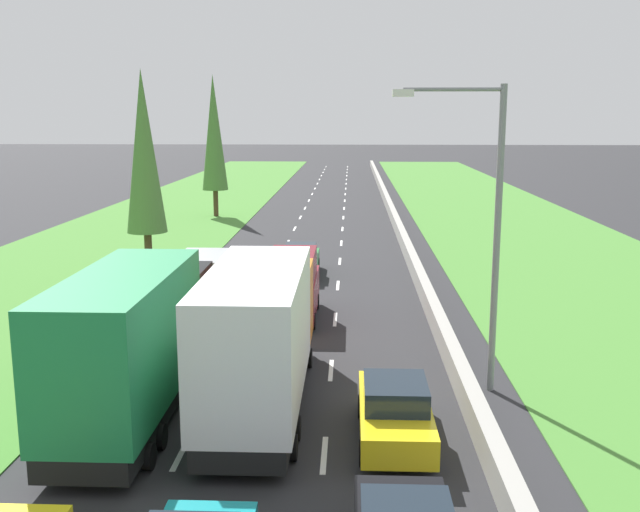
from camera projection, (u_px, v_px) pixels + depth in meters
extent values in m
plane|color=#28282B|center=(323.00, 213.00, 61.90)|extent=(300.00, 300.00, 0.00)
cube|color=#478433|center=(176.00, 212.00, 62.42)|extent=(14.00, 140.00, 0.04)
cube|color=#478433|center=(493.00, 214.00, 61.29)|extent=(14.00, 140.00, 0.04)
cube|color=#9E9B93|center=(390.00, 208.00, 61.58)|extent=(0.44, 120.00, 0.85)
cube|color=white|center=(182.00, 452.00, 17.83)|extent=(0.14, 2.00, 0.01)
cube|color=white|center=(224.00, 369.00, 23.71)|extent=(0.14, 2.00, 0.01)
cube|color=white|center=(249.00, 318.00, 29.60)|extent=(0.14, 2.00, 0.01)
cube|color=white|center=(266.00, 285.00, 35.48)|extent=(0.14, 2.00, 0.01)
cube|color=white|center=(278.00, 261.00, 41.37)|extent=(0.14, 2.00, 0.01)
cube|color=white|center=(288.00, 243.00, 47.26)|extent=(0.14, 2.00, 0.01)
cube|color=white|center=(295.00, 229.00, 53.14)|extent=(0.14, 2.00, 0.01)
cube|color=white|center=(300.00, 217.00, 59.03)|extent=(0.14, 2.00, 0.01)
cube|color=white|center=(305.00, 208.00, 64.91)|extent=(0.14, 2.00, 0.01)
cube|color=white|center=(309.00, 201.00, 70.80)|extent=(0.14, 2.00, 0.01)
cube|color=white|center=(312.00, 194.00, 76.68)|extent=(0.14, 2.00, 0.01)
cube|color=white|center=(315.00, 188.00, 82.57)|extent=(0.14, 2.00, 0.01)
cube|color=white|center=(317.00, 184.00, 88.46)|extent=(0.14, 2.00, 0.01)
cube|color=white|center=(320.00, 179.00, 94.34)|extent=(0.14, 2.00, 0.01)
cube|color=white|center=(321.00, 176.00, 100.23)|extent=(0.14, 2.00, 0.01)
cube|color=white|center=(323.00, 172.00, 106.11)|extent=(0.14, 2.00, 0.01)
cube|color=white|center=(325.00, 169.00, 112.00)|extent=(0.14, 2.00, 0.01)
cube|color=white|center=(326.00, 167.00, 117.88)|extent=(0.14, 2.00, 0.01)
cube|color=white|center=(324.00, 455.00, 17.68)|extent=(0.14, 2.00, 0.01)
cube|color=white|center=(331.00, 370.00, 23.57)|extent=(0.14, 2.00, 0.01)
cube|color=white|center=(335.00, 319.00, 29.45)|extent=(0.14, 2.00, 0.01)
cube|color=white|center=(338.00, 285.00, 35.34)|extent=(0.14, 2.00, 0.01)
cube|color=white|center=(340.00, 261.00, 41.22)|extent=(0.14, 2.00, 0.01)
cube|color=white|center=(341.00, 243.00, 47.11)|extent=(0.14, 2.00, 0.01)
cube|color=white|center=(342.00, 229.00, 52.99)|extent=(0.14, 2.00, 0.01)
cube|color=white|center=(343.00, 218.00, 58.88)|extent=(0.14, 2.00, 0.01)
cube|color=white|center=(344.00, 208.00, 64.77)|extent=(0.14, 2.00, 0.01)
cube|color=white|center=(345.00, 201.00, 70.65)|extent=(0.14, 2.00, 0.01)
cube|color=white|center=(345.00, 194.00, 76.54)|extent=(0.14, 2.00, 0.01)
cube|color=white|center=(346.00, 189.00, 82.42)|extent=(0.14, 2.00, 0.01)
cube|color=white|center=(346.00, 184.00, 88.31)|extent=(0.14, 2.00, 0.01)
cube|color=white|center=(346.00, 180.00, 94.19)|extent=(0.14, 2.00, 0.01)
cube|color=white|center=(347.00, 176.00, 100.08)|extent=(0.14, 2.00, 0.01)
cube|color=white|center=(347.00, 172.00, 105.97)|extent=(0.14, 2.00, 0.01)
cube|color=white|center=(347.00, 169.00, 111.85)|extent=(0.14, 2.00, 0.01)
cube|color=white|center=(347.00, 167.00, 117.74)|extent=(0.14, 2.00, 0.01)
cube|color=black|center=(140.00, 392.00, 20.10)|extent=(2.20, 9.40, 0.56)
cube|color=black|center=(170.00, 305.00, 23.34)|extent=(2.40, 2.20, 2.50)
cube|color=#1E7F47|center=(125.00, 337.00, 18.65)|extent=(2.44, 7.20, 3.30)
cylinder|color=black|center=(136.00, 362.00, 23.43)|extent=(0.22, 0.64, 0.64)
cylinder|color=black|center=(205.00, 363.00, 23.34)|extent=(0.22, 0.64, 0.64)
cylinder|color=black|center=(72.00, 435.00, 18.06)|extent=(0.22, 0.64, 0.64)
cylinder|color=black|center=(161.00, 436.00, 17.96)|extent=(0.22, 0.64, 0.64)
cylinder|color=black|center=(54.00, 455.00, 17.00)|extent=(0.22, 0.64, 0.64)
cylinder|color=black|center=(149.00, 457.00, 16.90)|extent=(0.22, 0.64, 0.64)
cube|color=yellow|center=(395.00, 416.00, 18.33)|extent=(1.76, 4.50, 0.72)
cube|color=#19232D|center=(395.00, 393.00, 18.06)|extent=(1.56, 1.90, 0.60)
cylinder|color=black|center=(362.00, 407.00, 19.80)|extent=(0.22, 0.64, 0.64)
cylinder|color=black|center=(421.00, 408.00, 19.74)|extent=(0.22, 0.64, 0.64)
cylinder|color=black|center=(364.00, 453.00, 17.07)|extent=(0.22, 0.64, 0.64)
cylinder|color=black|center=(432.00, 455.00, 17.00)|extent=(0.22, 0.64, 0.64)
cube|color=black|center=(262.00, 386.00, 20.57)|extent=(2.20, 9.40, 0.56)
cube|color=orange|center=(275.00, 302.00, 23.81)|extent=(2.40, 2.20, 2.50)
cube|color=silver|center=(256.00, 332.00, 19.12)|extent=(2.44, 7.20, 3.30)
cylinder|color=black|center=(241.00, 357.00, 23.90)|extent=(0.22, 0.64, 0.64)
cylinder|color=black|center=(309.00, 358.00, 23.81)|extent=(0.22, 0.64, 0.64)
cylinder|color=black|center=(209.00, 427.00, 18.53)|extent=(0.22, 0.64, 0.64)
cylinder|color=black|center=(296.00, 428.00, 18.44)|extent=(0.22, 0.64, 0.64)
cylinder|color=black|center=(200.00, 446.00, 17.47)|extent=(0.22, 0.64, 0.64)
cylinder|color=black|center=(293.00, 447.00, 17.38)|extent=(0.22, 0.64, 0.64)
cube|color=maroon|center=(293.00, 294.00, 29.45)|extent=(1.90, 4.90, 1.40)
cube|color=maroon|center=(292.00, 265.00, 28.92)|extent=(1.80, 3.10, 1.10)
cylinder|color=black|center=(276.00, 301.00, 31.11)|extent=(0.22, 0.64, 0.64)
cylinder|color=black|center=(316.00, 301.00, 31.04)|extent=(0.22, 0.64, 0.64)
cylinder|color=black|center=(268.00, 321.00, 28.13)|extent=(0.22, 0.64, 0.64)
cylinder|color=black|center=(313.00, 321.00, 28.06)|extent=(0.22, 0.64, 0.64)
cube|color=silver|center=(204.00, 298.00, 28.81)|extent=(1.90, 4.90, 1.40)
cube|color=silver|center=(202.00, 269.00, 28.28)|extent=(1.80, 3.10, 1.10)
cylinder|color=black|center=(191.00, 305.00, 30.47)|extent=(0.22, 0.64, 0.64)
cylinder|color=black|center=(233.00, 305.00, 30.40)|extent=(0.22, 0.64, 0.64)
cylinder|color=black|center=(174.00, 325.00, 27.49)|extent=(0.22, 0.64, 0.64)
cylinder|color=black|center=(220.00, 326.00, 27.42)|extent=(0.22, 0.64, 0.64)
cube|color=#237A33|center=(301.00, 262.00, 37.53)|extent=(1.76, 4.50, 0.72)
cube|color=#19232D|center=(300.00, 250.00, 37.25)|extent=(1.56, 1.90, 0.60)
cylinder|color=black|center=(288.00, 264.00, 39.00)|extent=(0.22, 0.64, 0.64)
cylinder|color=black|center=(317.00, 264.00, 38.93)|extent=(0.22, 0.64, 0.64)
cylinder|color=black|center=(283.00, 275.00, 36.26)|extent=(0.22, 0.64, 0.64)
cylinder|color=black|center=(315.00, 275.00, 36.19)|extent=(0.22, 0.64, 0.64)
cylinder|color=#4C3823|center=(149.00, 253.00, 37.87)|extent=(0.39, 0.39, 2.20)
cone|color=#4C7F38|center=(144.00, 152.00, 36.88)|extent=(2.06, 2.06, 8.28)
cylinder|color=#4C3823|center=(216.00, 203.00, 59.45)|extent=(0.40, 0.40, 2.20)
cone|color=#4C7F38|center=(214.00, 133.00, 58.37)|extent=(2.08, 2.08, 9.18)
cylinder|color=gray|center=(497.00, 243.00, 21.05)|extent=(0.20, 0.20, 9.00)
cylinder|color=gray|center=(453.00, 89.00, 20.28)|extent=(2.80, 0.12, 0.12)
cube|color=silver|center=(403.00, 93.00, 20.36)|extent=(0.60, 0.28, 0.20)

